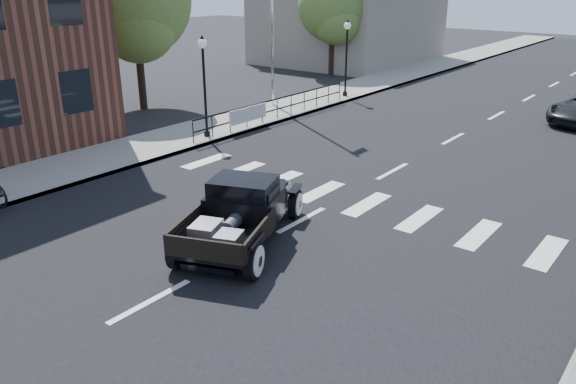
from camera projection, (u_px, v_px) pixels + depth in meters
The scene contains 12 objects.
ground at pixel (251, 248), 13.27m from camera, with size 120.00×120.00×0.00m, color black.
road at pixel (481, 124), 24.30m from camera, with size 14.00×80.00×0.02m, color black.
road_markings at pixel (431, 151), 20.63m from camera, with size 12.00×60.00×0.06m, color silver, non-canonical shape.
sidewalk_left at pixel (320, 98), 29.16m from camera, with size 3.00×80.00×0.15m, color gray.
low_building_left at pixel (349, 27), 41.57m from camera, with size 10.00×12.00×5.00m, color gray.
railing at pixel (277, 107), 24.58m from camera, with size 0.08×10.00×1.00m, color black, non-canonical shape.
banner at pixel (248, 120), 23.14m from camera, with size 0.04×2.20×0.60m, color silver, non-canonical shape.
lamp_post_b at pixel (205, 87), 21.30m from camera, with size 0.36×0.36×3.83m, color black, non-canonical shape.
lamp_post_c at pixel (346, 59), 28.66m from camera, with size 0.36×0.36×3.83m, color black, non-canonical shape.
big_tree_near at pixel (136, 27), 25.82m from camera, with size 5.17×5.17×7.60m, color #4E692D, non-canonical shape.
big_tree_far at pixel (332, 23), 35.46m from camera, with size 4.41×4.41×6.47m, color #4E692D, non-canonical shape.
hotrod_pickup at pixel (241, 212), 13.29m from camera, with size 2.14×4.58×1.59m, color black, non-canonical shape.
Camera 1 is at (8.01, -8.85, 6.02)m, focal length 35.00 mm.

